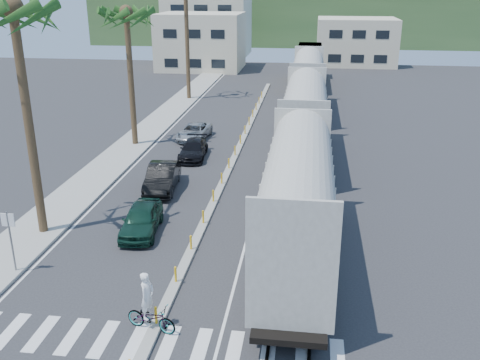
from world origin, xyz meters
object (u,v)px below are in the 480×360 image
street_sign (10,233)px  cyclist (150,312)px  car_second (162,177)px  car_lead (141,219)px

street_sign → cyclist: street_sign is taller
street_sign → car_second: size_ratio=0.60×
car_second → cyclist: size_ratio=2.10×
car_lead → car_second: 6.13m
street_sign → car_second: street_sign is taller
street_sign → car_second: (3.75, 10.87, -1.17)m
car_lead → cyclist: bearing=-76.0°
car_second → street_sign: bearing=-114.8°
car_second → cyclist: 14.50m
car_lead → cyclist: cyclist is taller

